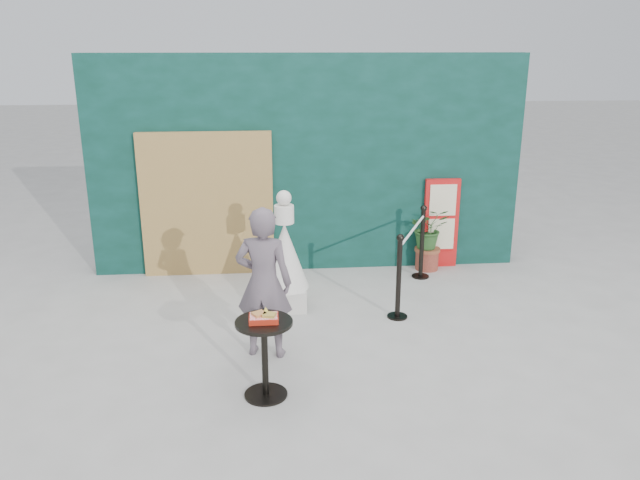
{
  "coord_description": "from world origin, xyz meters",
  "views": [
    {
      "loc": [
        -0.59,
        -5.46,
        3.1
      ],
      "look_at": [
        0.0,
        1.2,
        1.0
      ],
      "focal_mm": 35.0,
      "sensor_mm": 36.0,
      "label": 1
    }
  ],
  "objects": [
    {
      "name": "bamboo_fence",
      "position": [
        -1.4,
        2.94,
        1.0
      ],
      "size": [
        1.8,
        0.08,
        2.0
      ],
      "primitive_type": "cube",
      "color": "tan",
      "rests_on": "ground"
    },
    {
      "name": "ground",
      "position": [
        0.0,
        0.0,
        0.0
      ],
      "size": [
        60.0,
        60.0,
        0.0
      ],
      "primitive_type": "plane",
      "color": "#ADAAA5",
      "rests_on": "ground"
    },
    {
      "name": "cafe_table",
      "position": [
        -0.64,
        -0.37,
        0.5
      ],
      "size": [
        0.52,
        0.52,
        0.75
      ],
      "color": "black",
      "rests_on": "ground"
    },
    {
      "name": "planter",
      "position": [
        1.69,
        2.85,
        0.53
      ],
      "size": [
        0.54,
        0.47,
        0.92
      ],
      "color": "#994032",
      "rests_on": "ground"
    },
    {
      "name": "food_basket",
      "position": [
        -0.64,
        -0.36,
        0.79
      ],
      "size": [
        0.26,
        0.19,
        0.11
      ],
      "color": "red",
      "rests_on": "cafe_table"
    },
    {
      "name": "back_wall",
      "position": [
        0.0,
        3.15,
        1.5
      ],
      "size": [
        6.0,
        0.3,
        3.0
      ],
      "primitive_type": "cube",
      "color": "#0A2F25",
      "rests_on": "ground"
    },
    {
      "name": "stanchion_barrier",
      "position": [
        1.23,
        1.89,
        0.49
      ],
      "size": [
        0.84,
        1.54,
        1.03
      ],
      "color": "black",
      "rests_on": "ground"
    },
    {
      "name": "menu_board",
      "position": [
        1.9,
        2.95,
        0.65
      ],
      "size": [
        0.5,
        0.07,
        1.3
      ],
      "color": "red",
      "rests_on": "ground"
    },
    {
      "name": "statue",
      "position": [
        -0.39,
        1.66,
        0.6
      ],
      "size": [
        0.58,
        0.58,
        1.48
      ],
      "color": "silver",
      "rests_on": "ground"
    },
    {
      "name": "woman",
      "position": [
        -0.64,
        0.46,
        0.79
      ],
      "size": [
        0.65,
        0.5,
        1.59
      ],
      "primitive_type": "imported",
      "rotation": [
        0.0,
        0.0,
        2.91
      ],
      "color": "#63555E",
      "rests_on": "ground"
    }
  ]
}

